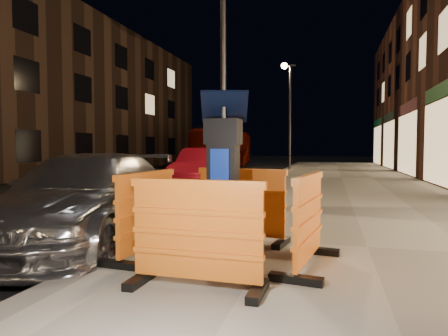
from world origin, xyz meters
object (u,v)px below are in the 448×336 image
(car_red, at_px, (207,193))
(parking_kiosk, at_px, (223,182))
(barrier_front, at_px, (197,235))
(car_silver, at_px, (88,241))
(bus_doubledecker, at_px, (224,168))
(barrier_bldgside, at_px, (308,221))
(barrier_kerbside, at_px, (147,213))
(barrier_back, at_px, (241,205))

(car_red, bearing_deg, parking_kiosk, -76.77)
(barrier_front, distance_m, car_red, 9.08)
(parking_kiosk, xyz_separation_m, car_silver, (-2.41, 0.97, -1.05))
(car_red, bearing_deg, bus_doubledecker, 97.28)
(barrier_bldgside, bearing_deg, parking_kiosk, 98.45)
(barrier_kerbside, relative_size, barrier_bldgside, 1.00)
(parking_kiosk, relative_size, barrier_front, 1.40)
(barrier_kerbside, bearing_deg, car_red, 16.63)
(parking_kiosk, bearing_deg, car_silver, 164.57)
(barrier_back, bearing_deg, bus_doubledecker, 114.93)
(barrier_front, bearing_deg, car_silver, 142.96)
(parking_kiosk, bearing_deg, barrier_kerbside, -173.55)
(bus_doubledecker, bearing_deg, barrier_bldgside, -75.45)
(barrier_front, bearing_deg, bus_doubledecker, 105.73)
(barrier_back, relative_size, car_silver, 0.28)
(barrier_kerbside, bearing_deg, parking_kiosk, -85.55)
(parking_kiosk, height_order, barrier_front, parking_kiosk)
(bus_doubledecker, bearing_deg, barrier_kerbside, -79.98)
(barrier_kerbside, height_order, car_silver, barrier_kerbside)
(parking_kiosk, distance_m, barrier_kerbside, 1.03)
(bus_doubledecker, bearing_deg, barrier_front, -78.27)
(parking_kiosk, relative_size, bus_doubledecker, 0.19)
(barrier_front, bearing_deg, barrier_kerbside, 136.45)
(barrier_kerbside, distance_m, car_silver, 1.87)
(parking_kiosk, xyz_separation_m, car_red, (-2.61, 7.72, -1.05))
(parking_kiosk, xyz_separation_m, barrier_back, (0.00, 0.95, -0.40))
(barrier_front, bearing_deg, barrier_back, 91.45)
(barrier_front, xyz_separation_m, car_red, (-2.61, 8.67, -0.65))
(barrier_back, height_order, car_red, barrier_back)
(parking_kiosk, xyz_separation_m, bus_doubledecker, (-5.96, 22.45, -1.05))
(barrier_front, relative_size, barrier_bldgside, 1.00)
(barrier_front, distance_m, barrier_kerbside, 1.34)
(barrier_kerbside, bearing_deg, barrier_front, -130.55)
(parking_kiosk, distance_m, car_red, 8.21)
(barrier_back, xyz_separation_m, barrier_bldgside, (0.95, -0.95, 0.00))
(barrier_back, relative_size, car_red, 0.30)
(barrier_kerbside, height_order, barrier_bldgside, same)
(barrier_bldgside, bearing_deg, barrier_front, 143.45)
(car_silver, distance_m, car_red, 6.75)
(car_silver, bearing_deg, barrier_bldgside, -25.93)
(car_red, xyz_separation_m, bus_doubledecker, (-3.34, 14.74, 0.00))
(barrier_front, distance_m, bus_doubledecker, 24.16)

